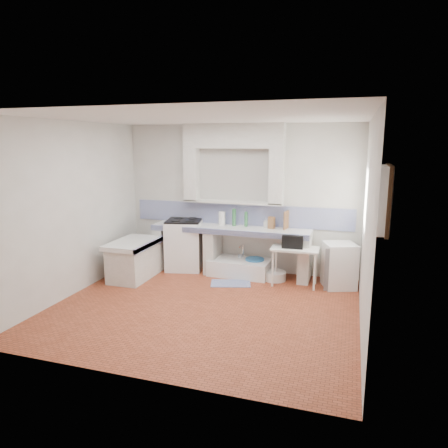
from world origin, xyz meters
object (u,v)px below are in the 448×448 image
(stove, at_px, (185,245))
(fridge, at_px, (339,265))
(sink, at_px, (240,268))
(side_table, at_px, (294,267))

(stove, relative_size, fridge, 1.23)
(sink, distance_m, fridge, 1.82)
(stove, distance_m, side_table, 2.23)
(side_table, height_order, fridge, fridge)
(sink, xyz_separation_m, fridge, (1.80, -0.12, 0.25))
(sink, distance_m, side_table, 1.11)
(sink, bearing_deg, side_table, -11.66)
(sink, bearing_deg, fridge, -1.89)
(stove, height_order, fridge, stove)
(side_table, bearing_deg, fridge, 9.24)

